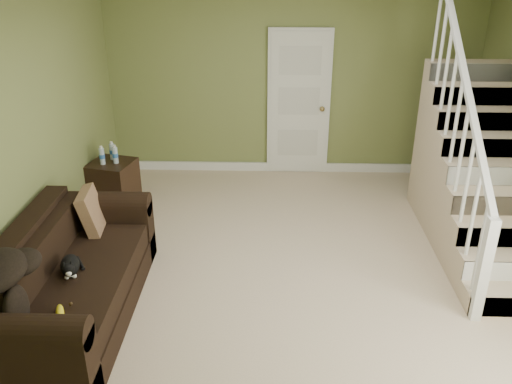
# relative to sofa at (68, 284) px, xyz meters

# --- Properties ---
(floor) EXTENTS (5.00, 5.50, 0.01)m
(floor) POSITION_rel_sofa_xyz_m (2.02, 0.69, -0.34)
(floor) COLOR tan
(floor) RESTS_ON ground
(ceiling) EXTENTS (5.00, 5.50, 0.01)m
(ceiling) POSITION_rel_sofa_xyz_m (2.02, 0.69, 2.26)
(ceiling) COLOR white
(ceiling) RESTS_ON wall_back
(wall_back) EXTENTS (5.00, 0.04, 2.60)m
(wall_back) POSITION_rel_sofa_xyz_m (2.02, 3.44, 0.96)
(wall_back) COLOR olive
(wall_back) RESTS_ON floor
(wall_front) EXTENTS (5.00, 0.04, 2.60)m
(wall_front) POSITION_rel_sofa_xyz_m (2.02, -2.06, 0.96)
(wall_front) COLOR olive
(wall_front) RESTS_ON floor
(wall_left) EXTENTS (0.04, 5.50, 2.60)m
(wall_left) POSITION_rel_sofa_xyz_m (-0.48, 0.69, 0.96)
(wall_left) COLOR olive
(wall_left) RESTS_ON floor
(baseboard_back) EXTENTS (5.00, 0.04, 0.12)m
(baseboard_back) POSITION_rel_sofa_xyz_m (2.02, 3.41, -0.28)
(baseboard_back) COLOR white
(baseboard_back) RESTS_ON floor
(baseboard_left) EXTENTS (0.04, 5.50, 0.12)m
(baseboard_left) POSITION_rel_sofa_xyz_m (-0.45, 0.69, -0.28)
(baseboard_left) COLOR white
(baseboard_left) RESTS_ON floor
(door) EXTENTS (0.86, 0.12, 2.02)m
(door) POSITION_rel_sofa_xyz_m (2.12, 3.40, 0.67)
(door) COLOR white
(door) RESTS_ON floor
(staircase) EXTENTS (1.00, 2.51, 2.82)m
(staircase) POSITION_rel_sofa_xyz_m (4.01, 1.66, 0.31)
(staircase) COLOR tan
(staircase) RESTS_ON floor
(sofa) EXTENTS (0.96, 2.23, 0.88)m
(sofa) POSITION_rel_sofa_xyz_m (0.00, 0.00, 0.00)
(sofa) COLOR black
(sofa) RESTS_ON floor
(side_table) EXTENTS (0.60, 0.60, 0.83)m
(side_table) POSITION_rel_sofa_xyz_m (-0.20, 2.19, -0.03)
(side_table) COLOR black
(side_table) RESTS_ON floor
(cat) EXTENTS (0.26, 0.41, 0.20)m
(cat) POSITION_rel_sofa_xyz_m (0.06, -0.06, 0.22)
(cat) COLOR black
(cat) RESTS_ON sofa
(banana) EXTENTS (0.14, 0.23, 0.06)m
(banana) POSITION_rel_sofa_xyz_m (0.18, -0.62, 0.17)
(banana) COLOR yellow
(banana) RESTS_ON sofa
(throw_pillow) EXTENTS (0.24, 0.44, 0.43)m
(throw_pillow) POSITION_rel_sofa_xyz_m (0.02, 0.74, 0.33)
(throw_pillow) COLOR #523421
(throw_pillow) RESTS_ON sofa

